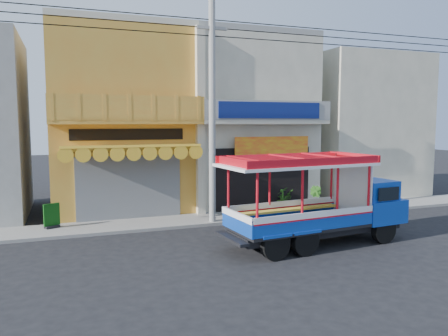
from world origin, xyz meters
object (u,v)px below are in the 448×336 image
Objects in this scene: songthaew_truck at (328,201)px; potted_plant_c at (283,199)px; potted_plant_a at (285,199)px; green_sign at (52,218)px; potted_plant_b at (317,199)px; utility_pole at (216,96)px.

songthaew_truck reaches higher than potted_plant_c.
potted_plant_a is 0.83× the size of potted_plant_c.
potted_plant_c is (9.62, 0.01, 0.13)m from green_sign.
potted_plant_b is at bearing -99.05° from potted_plant_a.
potted_plant_a is at bearing 18.82° from utility_pole.
potted_plant_c is (-1.24, 0.83, -0.05)m from potted_plant_b.
green_sign is 9.89m from potted_plant_a.
utility_pole is at bearing 123.99° from songthaew_truck.
green_sign is at bearing -45.27° from potted_plant_c.
potted_plant_b reaches higher than potted_plant_a.
utility_pole reaches higher than green_sign.
utility_pole reaches higher than potted_plant_a.
green_sign reaches higher than potted_plant_a.
potted_plant_b is at bearing 2.45° from utility_pole.
potted_plant_c is at bearing 22.21° from potted_plant_b.
green_sign is (-6.11, 1.02, -4.53)m from utility_pole.
potted_plant_b is at bearing 62.24° from songthaew_truck.
utility_pole is 5.72m from potted_plant_c.
potted_plant_a is 0.38m from potted_plant_c.
utility_pole is 6.01m from potted_plant_a.
green_sign is (-8.71, 4.89, -0.93)m from songthaew_truck.
utility_pole is 24.66× the size of potted_plant_b.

